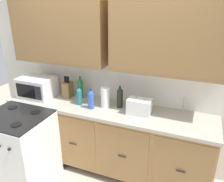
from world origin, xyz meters
TOP-DOWN VIEW (x-y plane):
  - ground_plane at (0.00, 0.00)m, footprint 8.00×8.00m
  - wall_unit at (0.00, 0.50)m, footprint 3.89×0.40m
  - counter_run at (0.00, 0.30)m, footprint 2.72×0.64m
  - stove_range at (-0.91, -0.33)m, footprint 0.76×0.68m
  - microwave at (-1.04, 0.27)m, footprint 0.48×0.37m
  - toaster at (0.44, 0.29)m, footprint 0.28×0.18m
  - knife_block at (-0.63, 0.41)m, footprint 0.11×0.14m
  - sink_faucet at (0.93, 0.51)m, footprint 0.02×0.02m
  - paper_towel_roll at (-0.02, 0.31)m, footprint 0.12×0.12m
  - bottle_dark at (0.16, 0.37)m, footprint 0.08×0.08m
  - bottle_teal at (-0.36, 0.25)m, footprint 0.07×0.07m
  - bottle_blue at (-0.17, 0.20)m, footprint 0.08×0.08m
  - bottle_green at (-0.45, 0.45)m, footprint 0.07×0.07m

SIDE VIEW (x-z plane):
  - ground_plane at x=0.00m, z-range 0.00..0.00m
  - stove_range at x=-0.91m, z-range 0.00..0.95m
  - counter_run at x=0.00m, z-range 0.01..0.95m
  - toaster at x=0.44m, z-range 0.93..1.12m
  - sink_faucet at x=0.93m, z-range 0.93..1.13m
  - knife_block at x=-0.63m, z-range 0.89..1.20m
  - bottle_teal at x=-0.36m, z-range 0.93..1.18m
  - bottle_blue at x=-0.17m, z-range 0.93..1.19m
  - paper_towel_roll at x=-0.02m, z-range 0.93..1.19m
  - bottle_dark at x=0.16m, z-range 0.93..1.21m
  - microwave at x=-1.04m, z-range 0.93..1.21m
  - bottle_green at x=-0.45m, z-range 0.93..1.24m
  - wall_unit at x=0.00m, z-range 0.41..2.92m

